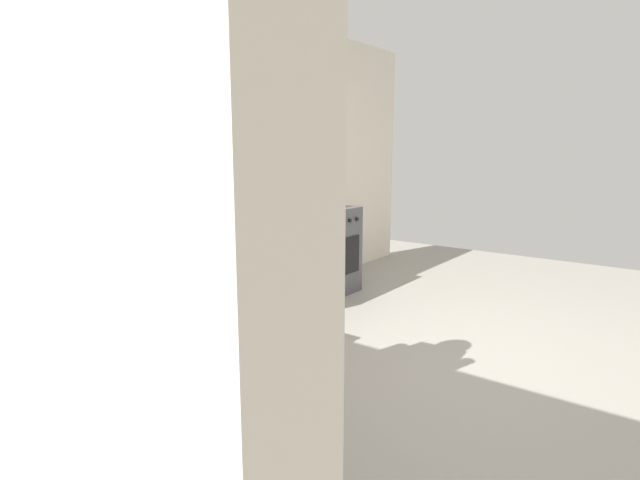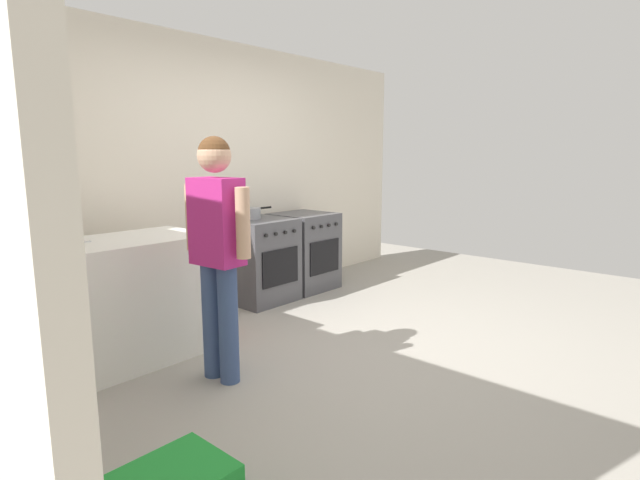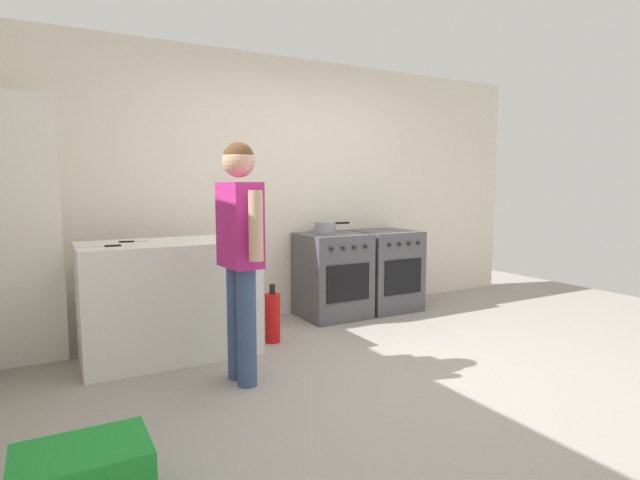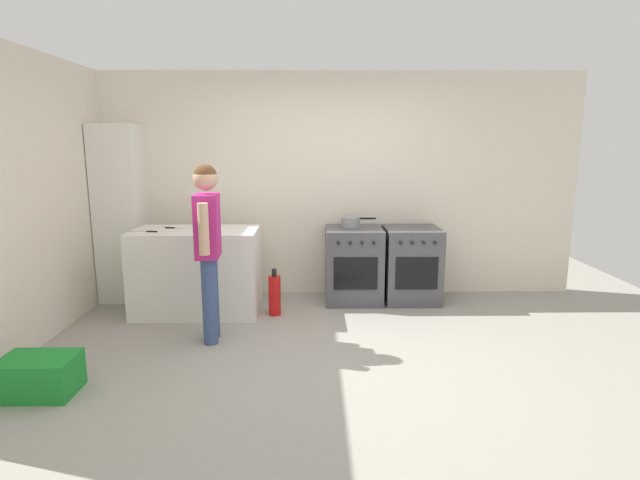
{
  "view_description": "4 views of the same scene",
  "coord_description": "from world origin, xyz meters",
  "px_view_note": "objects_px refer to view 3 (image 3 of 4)",
  "views": [
    {
      "loc": [
        -2.82,
        -1.34,
        1.41
      ],
      "look_at": [
        0.03,
        0.83,
        0.75
      ],
      "focal_mm": 28.0,
      "sensor_mm": 36.0,
      "label": 1
    },
    {
      "loc": [
        -2.99,
        -2.19,
        1.5
      ],
      "look_at": [
        0.19,
        0.61,
        0.77
      ],
      "focal_mm": 28.0,
      "sensor_mm": 36.0,
      "label": 2
    },
    {
      "loc": [
        -2.18,
        -2.72,
        1.33
      ],
      "look_at": [
        -0.27,
        0.73,
        0.9
      ],
      "focal_mm": 28.0,
      "sensor_mm": 36.0,
      "label": 3
    },
    {
      "loc": [
        -0.11,
        -3.96,
        1.78
      ],
      "look_at": [
        -0.05,
        0.66,
        0.89
      ],
      "focal_mm": 28.0,
      "sensor_mm": 36.0,
      "label": 4
    }
  ],
  "objects_px": {
    "oven_right": "(385,270)",
    "person": "(240,242)",
    "knife_chef": "(100,247)",
    "fire_extinguisher": "(273,317)",
    "larder_cabinet": "(26,229)",
    "knife_paring": "(131,242)",
    "oven_left": "(332,275)",
    "pot": "(325,227)"
  },
  "relations": [
    {
      "from": "oven_left",
      "to": "pot",
      "type": "bearing_deg",
      "value": 106.99
    },
    {
      "from": "knife_paring",
      "to": "fire_extinguisher",
      "type": "relative_size",
      "value": 0.42
    },
    {
      "from": "knife_chef",
      "to": "oven_right",
      "type": "bearing_deg",
      "value": 9.99
    },
    {
      "from": "oven_right",
      "to": "knife_paring",
      "type": "distance_m",
      "value": 2.68
    },
    {
      "from": "person",
      "to": "oven_right",
      "type": "bearing_deg",
      "value": 29.54
    },
    {
      "from": "knife_chef",
      "to": "fire_extinguisher",
      "type": "xyz_separation_m",
      "value": [
        1.32,
        0.03,
        -0.69
      ]
    },
    {
      "from": "oven_right",
      "to": "larder_cabinet",
      "type": "bearing_deg",
      "value": 178.24
    },
    {
      "from": "person",
      "to": "pot",
      "type": "bearing_deg",
      "value": 42.73
    },
    {
      "from": "pot",
      "to": "knife_chef",
      "type": "xyz_separation_m",
      "value": [
        -2.17,
        -0.6,
        -0.0
      ]
    },
    {
      "from": "pot",
      "to": "fire_extinguisher",
      "type": "height_order",
      "value": "pot"
    },
    {
      "from": "larder_cabinet",
      "to": "oven_left",
      "type": "bearing_deg",
      "value": -2.2
    },
    {
      "from": "knife_chef",
      "to": "oven_left",
      "type": "bearing_deg",
      "value": 12.92
    },
    {
      "from": "fire_extinguisher",
      "to": "person",
      "type": "bearing_deg",
      "value": -127.39
    },
    {
      "from": "oven_right",
      "to": "larder_cabinet",
      "type": "xyz_separation_m",
      "value": [
        -3.31,
        0.1,
        0.57
      ]
    },
    {
      "from": "pot",
      "to": "person",
      "type": "distance_m",
      "value": 1.86
    },
    {
      "from": "knife_paring",
      "to": "person",
      "type": "bearing_deg",
      "value": -57.53
    },
    {
      "from": "oven_right",
      "to": "person",
      "type": "bearing_deg",
      "value": -150.46
    },
    {
      "from": "knife_paring",
      "to": "fire_extinguisher",
      "type": "bearing_deg",
      "value": -9.69
    },
    {
      "from": "oven_right",
      "to": "knife_chef",
      "type": "relative_size",
      "value": 2.73
    },
    {
      "from": "oven_left",
      "to": "larder_cabinet",
      "type": "xyz_separation_m",
      "value": [
        -2.65,
        0.1,
        0.57
      ]
    },
    {
      "from": "pot",
      "to": "person",
      "type": "xyz_separation_m",
      "value": [
        -1.37,
        -1.26,
        0.05
      ]
    },
    {
      "from": "oven_left",
      "to": "fire_extinguisher",
      "type": "xyz_separation_m",
      "value": [
        -0.87,
        -0.48,
        -0.21
      ]
    },
    {
      "from": "fire_extinguisher",
      "to": "larder_cabinet",
      "type": "bearing_deg",
      "value": 161.95
    },
    {
      "from": "person",
      "to": "fire_extinguisher",
      "type": "bearing_deg",
      "value": 52.61
    },
    {
      "from": "person",
      "to": "fire_extinguisher",
      "type": "xyz_separation_m",
      "value": [
        0.53,
        0.69,
        -0.74
      ]
    },
    {
      "from": "oven_right",
      "to": "person",
      "type": "xyz_separation_m",
      "value": [
        -2.06,
        -1.17,
        0.53
      ]
    },
    {
      "from": "knife_chef",
      "to": "larder_cabinet",
      "type": "relative_size",
      "value": 0.16
    },
    {
      "from": "person",
      "to": "larder_cabinet",
      "type": "distance_m",
      "value": 1.78
    },
    {
      "from": "oven_left",
      "to": "person",
      "type": "bearing_deg",
      "value": -140.1
    },
    {
      "from": "pot",
      "to": "knife_chef",
      "type": "bearing_deg",
      "value": -164.53
    },
    {
      "from": "oven_right",
      "to": "fire_extinguisher",
      "type": "distance_m",
      "value": 1.62
    },
    {
      "from": "knife_chef",
      "to": "pot",
      "type": "bearing_deg",
      "value": 15.47
    },
    {
      "from": "oven_left",
      "to": "fire_extinguisher",
      "type": "height_order",
      "value": "oven_left"
    },
    {
      "from": "knife_chef",
      "to": "fire_extinguisher",
      "type": "relative_size",
      "value": 0.62
    },
    {
      "from": "oven_left",
      "to": "pot",
      "type": "relative_size",
      "value": 2.15
    },
    {
      "from": "oven_left",
      "to": "oven_right",
      "type": "height_order",
      "value": "same"
    },
    {
      "from": "knife_chef",
      "to": "person",
      "type": "relative_size",
      "value": 0.19
    },
    {
      "from": "oven_left",
      "to": "knife_chef",
      "type": "distance_m",
      "value": 2.3
    },
    {
      "from": "person",
      "to": "knife_paring",
      "type": "bearing_deg",
      "value": 122.47
    },
    {
      "from": "knife_paring",
      "to": "larder_cabinet",
      "type": "bearing_deg",
      "value": 150.39
    },
    {
      "from": "oven_left",
      "to": "pot",
      "type": "xyz_separation_m",
      "value": [
        -0.03,
        0.1,
        0.48
      ]
    },
    {
      "from": "pot",
      "to": "larder_cabinet",
      "type": "height_order",
      "value": "larder_cabinet"
    }
  ]
}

